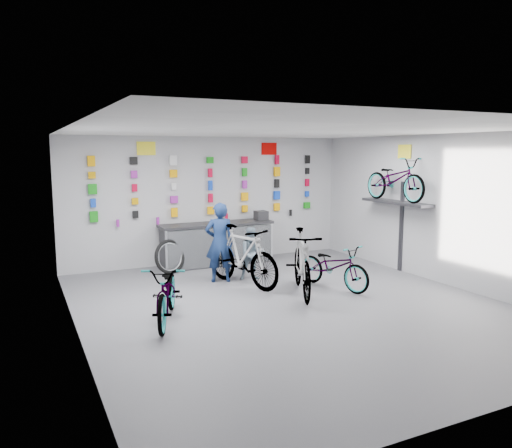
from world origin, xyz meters
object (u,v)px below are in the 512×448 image
bike_center (302,263)px  bike_right (334,266)px  counter (217,244)px  bike_left (168,292)px  bike_service (242,256)px  clerk (220,242)px  customer (252,254)px

bike_center → bike_right: bearing=32.8°
counter → bike_left: 4.03m
counter → bike_center: bike_center is taller
bike_left → bike_service: 2.41m
bike_left → clerk: (1.64, 1.93, 0.34)m
counter → bike_center: bearing=-80.6°
bike_left → bike_right: bearing=30.7°
bike_left → clerk: clerk is taller
counter → bike_service: (-0.23, -1.96, 0.12)m
bike_right → customer: customer is taller
customer → bike_center: bearing=-65.4°
bike_center → customer: bike_center is taller
clerk → bike_service: bearing=136.5°
counter → bike_service: size_ratio=1.34×
counter → customer: size_ratio=2.46×
bike_right → clerk: 2.34m
bike_right → clerk: (-1.81, 1.43, 0.38)m
bike_left → customer: 2.93m
clerk → customer: bearing=-174.6°
bike_right → bike_service: bike_service is taller
bike_left → customer: bearing=60.4°
counter → bike_service: bike_service is taller
bike_center → counter: bearing=122.9°
bike_right → bike_service: bearing=130.6°
bike_left → bike_center: (2.66, 0.37, 0.13)m
bike_center → bike_service: 1.30m
customer → counter: bearing=106.6°
bike_right → counter: bearing=96.4°
bike_right → bike_left: bearing=170.6°
bike_service → clerk: clerk is taller
bike_center → clerk: bearing=146.5°
counter → bike_center: (0.50, -3.04, 0.12)m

